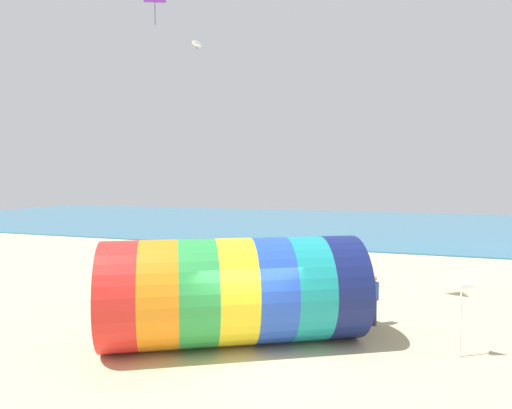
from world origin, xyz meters
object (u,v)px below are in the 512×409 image
Objects in this scene: kite_white_parafoil at (197,44)px; beach_flag at (469,288)px; giant_inflatable_tube at (234,291)px; kite_handler at (373,299)px; bystander_near_water at (220,256)px.

kite_white_parafoil reaches higher than beach_flag.
kite_white_parafoil is at bearing 122.25° from giant_inflatable_tube.
kite_white_parafoil is 0.41× the size of beach_flag.
beach_flag reaches higher than kite_handler.
giant_inflatable_tube is 6.67m from beach_flag.
kite_handler is 0.77× the size of beach_flag.
bystander_near_water is at bearing 142.97° from kite_handler.
beach_flag reaches higher than bystander_near_water.
kite_white_parafoil is 11.66m from bystander_near_water.
kite_handler is 1.04× the size of bystander_near_water.
bystander_near_water is (-8.69, 6.56, -0.04)m from kite_handler.
kite_handler is 3.63m from beach_flag.
kite_handler is (3.80, 3.20, -0.72)m from giant_inflatable_tube.
giant_inflatable_tube is 8.97× the size of kite_white_parafoil.
kite_white_parafoil is 18.92m from beach_flag.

